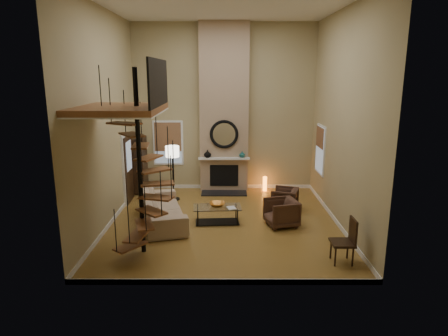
{
  "coord_description": "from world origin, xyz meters",
  "views": [
    {
      "loc": [
        0.01,
        -9.99,
        3.89
      ],
      "look_at": [
        0.0,
        0.4,
        1.4
      ],
      "focal_mm": 31.68,
      "sensor_mm": 36.0,
      "label": 1
    }
  ],
  "objects_px": {
    "coffee_table": "(217,213)",
    "accent_lamp": "(265,184)",
    "sofa": "(162,208)",
    "floor_lamp": "(172,156)",
    "hutch": "(139,164)",
    "armchair_near": "(287,199)",
    "armchair_far": "(284,212)",
    "side_chair": "(347,239)"
  },
  "relations": [
    {
      "from": "hutch",
      "to": "side_chair",
      "type": "height_order",
      "value": "hutch"
    },
    {
      "from": "armchair_far",
      "to": "coffee_table",
      "type": "relative_size",
      "value": 0.61
    },
    {
      "from": "hutch",
      "to": "accent_lamp",
      "type": "bearing_deg",
      "value": 1.9
    },
    {
      "from": "armchair_near",
      "to": "accent_lamp",
      "type": "xyz_separation_m",
      "value": [
        -0.44,
        2.02,
        -0.1
      ]
    },
    {
      "from": "hutch",
      "to": "floor_lamp",
      "type": "relative_size",
      "value": 1.05
    },
    {
      "from": "sofa",
      "to": "armchair_far",
      "type": "height_order",
      "value": "sofa"
    },
    {
      "from": "armchair_near",
      "to": "coffee_table",
      "type": "height_order",
      "value": "armchair_near"
    },
    {
      "from": "accent_lamp",
      "to": "sofa",
      "type": "bearing_deg",
      "value": -136.19
    },
    {
      "from": "hutch",
      "to": "coffee_table",
      "type": "bearing_deg",
      "value": -47.0
    },
    {
      "from": "accent_lamp",
      "to": "side_chair",
      "type": "height_order",
      "value": "side_chair"
    },
    {
      "from": "side_chair",
      "to": "hutch",
      "type": "bearing_deg",
      "value": 136.56
    },
    {
      "from": "floor_lamp",
      "to": "side_chair",
      "type": "xyz_separation_m",
      "value": [
        4.17,
        -4.28,
        -0.89
      ]
    },
    {
      "from": "armchair_near",
      "to": "side_chair",
      "type": "xyz_separation_m",
      "value": [
        0.75,
        -3.22,
        0.17
      ]
    },
    {
      "from": "hutch",
      "to": "armchair_near",
      "type": "distance_m",
      "value": 5.03
    },
    {
      "from": "armchair_far",
      "to": "side_chair",
      "type": "distance_m",
      "value": 2.33
    },
    {
      "from": "hutch",
      "to": "armchair_far",
      "type": "height_order",
      "value": "hutch"
    },
    {
      "from": "coffee_table",
      "to": "accent_lamp",
      "type": "bearing_deg",
      "value": 62.16
    },
    {
      "from": "armchair_far",
      "to": "coffee_table",
      "type": "distance_m",
      "value": 1.76
    },
    {
      "from": "sofa",
      "to": "side_chair",
      "type": "relative_size",
      "value": 2.59
    },
    {
      "from": "floor_lamp",
      "to": "side_chair",
      "type": "bearing_deg",
      "value": -45.79
    },
    {
      "from": "coffee_table",
      "to": "floor_lamp",
      "type": "relative_size",
      "value": 0.74
    },
    {
      "from": "armchair_far",
      "to": "side_chair",
      "type": "xyz_separation_m",
      "value": [
        1.0,
        -2.1,
        0.17
      ]
    },
    {
      "from": "armchair_near",
      "to": "floor_lamp",
      "type": "bearing_deg",
      "value": -88.5
    },
    {
      "from": "hutch",
      "to": "armchair_near",
      "type": "height_order",
      "value": "hutch"
    },
    {
      "from": "armchair_near",
      "to": "armchair_far",
      "type": "distance_m",
      "value": 1.15
    },
    {
      "from": "hutch",
      "to": "accent_lamp",
      "type": "relative_size",
      "value": 3.76
    },
    {
      "from": "armchair_near",
      "to": "side_chair",
      "type": "distance_m",
      "value": 3.31
    },
    {
      "from": "coffee_table",
      "to": "floor_lamp",
      "type": "distance_m",
      "value": 2.71
    },
    {
      "from": "armchair_far",
      "to": "sofa",
      "type": "bearing_deg",
      "value": -108.05
    },
    {
      "from": "armchair_far",
      "to": "floor_lamp",
      "type": "bearing_deg",
      "value": -138.72
    },
    {
      "from": "sofa",
      "to": "floor_lamp",
      "type": "height_order",
      "value": "floor_lamp"
    },
    {
      "from": "coffee_table",
      "to": "floor_lamp",
      "type": "height_order",
      "value": "floor_lamp"
    },
    {
      "from": "coffee_table",
      "to": "accent_lamp",
      "type": "distance_m",
      "value": 3.35
    },
    {
      "from": "hutch",
      "to": "sofa",
      "type": "relative_size",
      "value": 0.71
    },
    {
      "from": "sofa",
      "to": "floor_lamp",
      "type": "relative_size",
      "value": 1.47
    },
    {
      "from": "hutch",
      "to": "accent_lamp",
      "type": "height_order",
      "value": "hutch"
    },
    {
      "from": "sofa",
      "to": "armchair_near",
      "type": "bearing_deg",
      "value": -90.24
    },
    {
      "from": "hutch",
      "to": "coffee_table",
      "type": "relative_size",
      "value": 1.41
    },
    {
      "from": "sofa",
      "to": "coffee_table",
      "type": "bearing_deg",
      "value": -106.54
    },
    {
      "from": "hutch",
      "to": "side_chair",
      "type": "xyz_separation_m",
      "value": [
        5.38,
        -5.09,
        -0.42
      ]
    },
    {
      "from": "floor_lamp",
      "to": "accent_lamp",
      "type": "bearing_deg",
      "value": 17.69
    },
    {
      "from": "armchair_far",
      "to": "coffee_table",
      "type": "height_order",
      "value": "armchair_far"
    }
  ]
}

